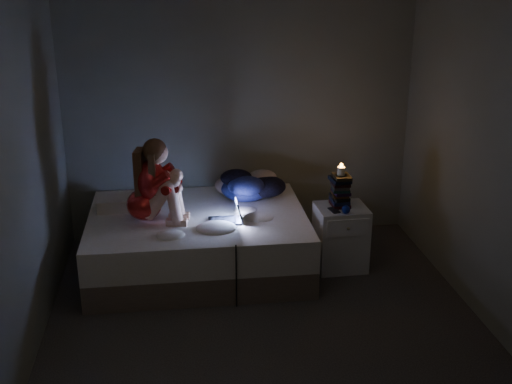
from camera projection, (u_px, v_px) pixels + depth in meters
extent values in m
cube|color=black|center=(265.00, 325.00, 5.31)|extent=(3.60, 3.80, 0.02)
cube|color=#5C5F57|center=(240.00, 117.00, 6.64)|extent=(3.60, 0.02, 2.60)
cube|color=#5C5F57|center=(323.00, 301.00, 3.08)|extent=(3.60, 0.02, 2.60)
cube|color=#5C5F57|center=(20.00, 186.00, 4.64)|extent=(0.02, 3.80, 2.60)
cube|color=#5C5F57|center=(492.00, 166.00, 5.08)|extent=(0.02, 3.80, 2.60)
cube|color=white|center=(120.00, 203.00, 6.19)|extent=(0.42, 0.30, 0.12)
cube|color=silver|center=(340.00, 237.00, 6.19)|extent=(0.48, 0.43, 0.63)
cylinder|color=beige|center=(341.00, 171.00, 6.00)|extent=(0.07, 0.07, 0.08)
cube|color=black|center=(334.00, 210.00, 5.99)|extent=(0.09, 0.15, 0.01)
sphere|color=navy|center=(345.00, 210.00, 5.91)|extent=(0.08, 0.08, 0.08)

